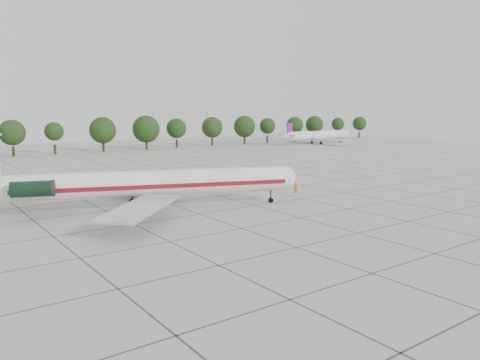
{
  "coord_description": "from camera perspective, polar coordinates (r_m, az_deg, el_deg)",
  "views": [
    {
      "loc": [
        -34.81,
        -44.54,
        11.73
      ],
      "look_at": [
        -2.67,
        -0.41,
        3.5
      ],
      "focal_mm": 35.0,
      "sensor_mm": 36.0,
      "label": 1
    }
  ],
  "objects": [
    {
      "name": "bg_airliner_e",
      "position": [
        164.87,
        9.51,
        5.39
      ],
      "size": [
        28.24,
        27.2,
        7.4
      ],
      "color": "silver",
      "rests_on": "ground"
    },
    {
      "name": "main_airliner",
      "position": [
        56.13,
        -12.43,
        -0.38
      ],
      "size": [
        37.34,
        28.3,
        9.03
      ],
      "rotation": [
        0.0,
        0.0,
        -0.36
      ],
      "color": "silver",
      "rests_on": "ground"
    },
    {
      "name": "ground",
      "position": [
        57.74,
        1.91,
        -3.15
      ],
      "size": [
        260.0,
        260.0,
        0.0
      ],
      "primitive_type": "plane",
      "color": "#AAAAA3",
      "rests_on": "ground"
    },
    {
      "name": "apron_joints",
      "position": [
        69.96,
        -5.67,
        -1.12
      ],
      "size": [
        170.0,
        170.0,
        0.02
      ],
      "primitive_type": "cube",
      "color": "#383838",
      "rests_on": "ground"
    },
    {
      "name": "ground_crew",
      "position": [
        66.53,
        6.79,
        -0.89
      ],
      "size": [
        0.64,
        0.43,
        1.73
      ],
      "primitive_type": "imported",
      "rotation": [
        0.0,
        0.0,
        3.12
      ],
      "color": "#DF530D",
      "rests_on": "ground"
    },
    {
      "name": "tree_line",
      "position": [
        131.72,
        -26.03,
        5.21
      ],
      "size": [
        249.86,
        8.44,
        10.22
      ],
      "color": "#332114",
      "rests_on": "ground"
    }
  ]
}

